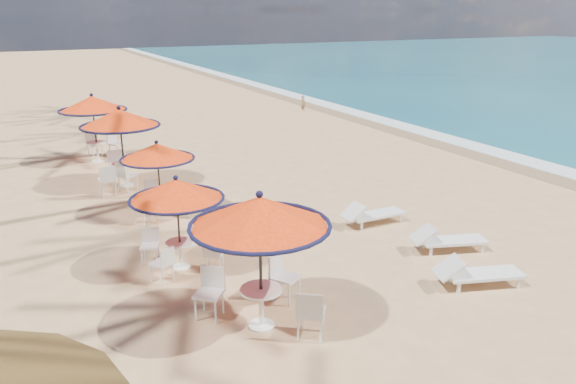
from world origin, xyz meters
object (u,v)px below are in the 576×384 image
(station_2, at_px, (158,161))
(station_4, at_px, (94,109))
(station_0, at_px, (261,228))
(lounger_near, at_px, (476,272))
(station_1, at_px, (176,201))
(lounger_far, at_px, (371,214))
(lounger_mid, at_px, (446,239))
(station_3, at_px, (119,128))

(station_2, bearing_deg, station_4, 94.91)
(station_0, height_order, lounger_near, station_0)
(station_1, xyz_separation_m, lounger_near, (5.26, -3.62, -1.27))
(station_4, bearing_deg, station_0, -86.85)
(lounger_far, bearing_deg, lounger_near, -91.26)
(lounger_near, xyz_separation_m, lounger_mid, (0.69, 1.67, -0.01))
(lounger_near, relative_size, lounger_mid, 1.02)
(station_1, bearing_deg, station_2, 81.84)
(lounger_near, height_order, lounger_far, lounger_near)
(station_2, distance_m, lounger_near, 8.75)
(station_1, bearing_deg, lounger_mid, -18.14)
(lounger_near, height_order, lounger_mid, lounger_near)
(station_2, height_order, station_4, station_4)
(station_0, distance_m, station_3, 9.83)
(station_4, distance_m, lounger_mid, 13.98)
(station_1, relative_size, station_3, 0.82)
(station_3, height_order, lounger_mid, station_3)
(lounger_near, xyz_separation_m, lounger_far, (0.10, 3.93, -0.01))
(lounger_far, bearing_deg, station_0, -144.61)
(station_4, height_order, lounger_far, station_4)
(station_2, bearing_deg, station_1, -98.16)
(station_3, height_order, lounger_near, station_3)
(station_4, relative_size, lounger_near, 1.34)
(station_4, bearing_deg, station_1, -89.60)
(station_3, relative_size, lounger_far, 1.46)
(station_1, height_order, lounger_far, station_1)
(station_4, distance_m, lounger_near, 15.24)
(lounger_mid, bearing_deg, station_0, -150.05)
(station_2, xyz_separation_m, station_3, (-0.39, 3.19, 0.37))
(lounger_mid, height_order, lounger_far, lounger_mid)
(station_1, height_order, station_2, station_1)
(station_0, bearing_deg, station_4, 93.15)
(station_4, height_order, lounger_near, station_4)
(station_1, distance_m, lounger_far, 5.52)
(station_2, height_order, lounger_far, station_2)
(lounger_near, bearing_deg, station_2, 141.14)
(station_2, bearing_deg, station_3, 96.96)
(lounger_mid, distance_m, lounger_far, 2.33)
(station_3, bearing_deg, station_1, -91.11)
(station_2, distance_m, lounger_mid, 7.89)
(station_0, distance_m, station_4, 13.57)
(station_1, relative_size, lounger_near, 1.11)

